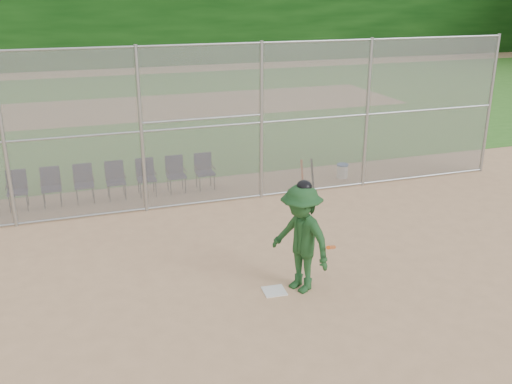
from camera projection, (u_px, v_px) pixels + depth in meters
name	position (u px, v px, depth m)	size (l,w,h in m)	color
ground	(301.00, 294.00, 10.24)	(100.00, 100.00, 0.00)	tan
grass_strip	(147.00, 108.00, 26.27)	(100.00, 100.00, 0.00)	#306B20
dirt_patch_far	(147.00, 107.00, 26.27)	(24.00, 24.00, 0.00)	tan
backstop_fence	(223.00, 123.00, 14.00)	(16.09, 0.09, 4.00)	gray
home_plate	(274.00, 291.00, 10.31)	(0.40, 0.40, 0.02)	silver
batter_at_plate	(301.00, 238.00, 10.07)	(1.25, 1.49, 2.08)	#1C4721
water_cooler	(342.00, 171.00, 16.46)	(0.33, 0.33, 0.42)	white
spare_bats	(307.00, 175.00, 15.43)	(0.36, 0.28, 0.84)	#D84C14
chair_1	(17.00, 191.00, 14.02)	(0.54, 0.52, 0.96)	#0E1334
chair_2	(51.00, 187.00, 14.26)	(0.54, 0.52, 0.96)	#0E1334
chair_3	(84.00, 184.00, 14.50)	(0.54, 0.52, 0.96)	#0E1334
chair_4	(116.00, 181.00, 14.74)	(0.54, 0.52, 0.96)	#0E1334
chair_5	(147.00, 178.00, 14.98)	(0.54, 0.52, 0.96)	#0E1334
chair_6	(176.00, 175.00, 15.22)	(0.54, 0.52, 0.96)	#0E1334
chair_7	(205.00, 172.00, 15.47)	(0.54, 0.52, 0.96)	#0E1334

